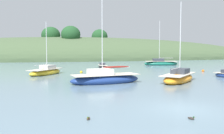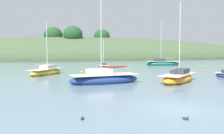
{
  "view_description": "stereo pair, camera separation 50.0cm",
  "coord_description": "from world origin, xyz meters",
  "px_view_note": "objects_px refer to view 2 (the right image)",
  "views": [
    {
      "loc": [
        -7.71,
        -13.83,
        3.73
      ],
      "look_at": [
        0.0,
        20.0,
        1.2
      ],
      "focal_mm": 39.38,
      "sensor_mm": 36.0,
      "label": 1
    },
    {
      "loc": [
        -7.22,
        -13.94,
        3.73
      ],
      "look_at": [
        0.0,
        20.0,
        1.2
      ],
      "focal_mm": 39.38,
      "sensor_mm": 36.0,
      "label": 2
    }
  ],
  "objects_px": {
    "mooring_buoy_channel": "(82,72)",
    "sailboat_blue_center": "(104,66)",
    "sailboat_cream_ketch": "(104,79)",
    "sailboat_navy_dinghy": "(162,63)",
    "sailboat_orange_cutter": "(46,72)",
    "duck_lead": "(186,119)",
    "sailboat_yellow_far": "(178,78)",
    "duck_lone_left": "(82,118)",
    "mooring_buoy_outer": "(204,71)"
  },
  "relations": [
    {
      "from": "sailboat_yellow_far",
      "to": "duck_lead",
      "type": "xyz_separation_m",
      "value": [
        -6.79,
        -14.13,
        -0.39
      ]
    },
    {
      "from": "sailboat_cream_ketch",
      "to": "duck_lead",
      "type": "distance_m",
      "value": 14.89
    },
    {
      "from": "mooring_buoy_outer",
      "to": "mooring_buoy_channel",
      "type": "relative_size",
      "value": 1.0
    },
    {
      "from": "sailboat_orange_cutter",
      "to": "sailboat_cream_ketch",
      "type": "bearing_deg",
      "value": -58.32
    },
    {
      "from": "duck_lead",
      "to": "sailboat_blue_center",
      "type": "bearing_deg",
      "value": 86.73
    },
    {
      "from": "sailboat_orange_cutter",
      "to": "sailboat_navy_dinghy",
      "type": "bearing_deg",
      "value": 32.38
    },
    {
      "from": "sailboat_cream_ketch",
      "to": "duck_lone_left",
      "type": "height_order",
      "value": "sailboat_cream_ketch"
    },
    {
      "from": "sailboat_orange_cutter",
      "to": "mooring_buoy_channel",
      "type": "height_order",
      "value": "sailboat_orange_cutter"
    },
    {
      "from": "duck_lead",
      "to": "duck_lone_left",
      "type": "bearing_deg",
      "value": 167.51
    },
    {
      "from": "mooring_buoy_channel",
      "to": "sailboat_yellow_far",
      "type": "bearing_deg",
      "value": -52.31
    },
    {
      "from": "mooring_buoy_channel",
      "to": "sailboat_blue_center",
      "type": "bearing_deg",
      "value": 61.53
    },
    {
      "from": "mooring_buoy_channel",
      "to": "sailboat_navy_dinghy",
      "type": "bearing_deg",
      "value": 36.51
    },
    {
      "from": "sailboat_orange_cutter",
      "to": "duck_lead",
      "type": "xyz_separation_m",
      "value": [
        8.47,
        -25.73,
        -0.35
      ]
    },
    {
      "from": "mooring_buoy_outer",
      "to": "mooring_buoy_channel",
      "type": "height_order",
      "value": "same"
    },
    {
      "from": "sailboat_orange_cutter",
      "to": "mooring_buoy_channel",
      "type": "distance_m",
      "value": 5.49
    },
    {
      "from": "sailboat_navy_dinghy",
      "to": "duck_lead",
      "type": "xyz_separation_m",
      "value": [
        -16.87,
        -41.8,
        -0.41
      ]
    },
    {
      "from": "sailboat_cream_ketch",
      "to": "sailboat_navy_dinghy",
      "type": "relative_size",
      "value": 0.99
    },
    {
      "from": "sailboat_navy_dinghy",
      "to": "sailboat_orange_cutter",
      "type": "height_order",
      "value": "sailboat_navy_dinghy"
    },
    {
      "from": "sailboat_cream_ketch",
      "to": "duck_lead",
      "type": "bearing_deg",
      "value": -83.35
    },
    {
      "from": "sailboat_yellow_far",
      "to": "sailboat_navy_dinghy",
      "type": "bearing_deg",
      "value": 69.97
    },
    {
      "from": "sailboat_yellow_far",
      "to": "sailboat_blue_center",
      "type": "distance_m",
      "value": 22.99
    },
    {
      "from": "sailboat_blue_center",
      "to": "duck_lone_left",
      "type": "xyz_separation_m",
      "value": [
        -7.43,
        -35.45,
        -0.25
      ]
    },
    {
      "from": "sailboat_cream_ketch",
      "to": "sailboat_yellow_far",
      "type": "xyz_separation_m",
      "value": [
        8.51,
        -0.66,
        -0.03
      ]
    },
    {
      "from": "sailboat_navy_dinghy",
      "to": "sailboat_blue_center",
      "type": "relative_size",
      "value": 1.84
    },
    {
      "from": "sailboat_cream_ketch",
      "to": "sailboat_yellow_far",
      "type": "bearing_deg",
      "value": -4.41
    },
    {
      "from": "mooring_buoy_outer",
      "to": "duck_lead",
      "type": "height_order",
      "value": "mooring_buoy_outer"
    },
    {
      "from": "sailboat_yellow_far",
      "to": "mooring_buoy_channel",
      "type": "xyz_separation_m",
      "value": [
        -9.93,
        12.85,
        -0.32
      ]
    },
    {
      "from": "sailboat_navy_dinghy",
      "to": "duck_lone_left",
      "type": "relative_size",
      "value": 25.47
    },
    {
      "from": "sailboat_cream_ketch",
      "to": "sailboat_orange_cutter",
      "type": "relative_size",
      "value": 1.32
    },
    {
      "from": "sailboat_orange_cutter",
      "to": "mooring_buoy_channel",
      "type": "bearing_deg",
      "value": 13.24
    },
    {
      "from": "sailboat_yellow_far",
      "to": "duck_lone_left",
      "type": "xyz_separation_m",
      "value": [
        -12.13,
        -12.95,
        -0.39
      ]
    },
    {
      "from": "sailboat_cream_ketch",
      "to": "mooring_buoy_channel",
      "type": "xyz_separation_m",
      "value": [
        -1.42,
        12.19,
        -0.35
      ]
    },
    {
      "from": "duck_lead",
      "to": "mooring_buoy_channel",
      "type": "bearing_deg",
      "value": 96.64
    },
    {
      "from": "duck_lone_left",
      "to": "sailboat_orange_cutter",
      "type": "bearing_deg",
      "value": 97.27
    },
    {
      "from": "mooring_buoy_channel",
      "to": "duck_lead",
      "type": "distance_m",
      "value": 27.16
    },
    {
      "from": "sailboat_cream_ketch",
      "to": "duck_lone_left",
      "type": "distance_m",
      "value": 14.08
    },
    {
      "from": "sailboat_navy_dinghy",
      "to": "mooring_buoy_channel",
      "type": "height_order",
      "value": "sailboat_navy_dinghy"
    },
    {
      "from": "sailboat_blue_center",
      "to": "mooring_buoy_channel",
      "type": "relative_size",
      "value": 10.67
    },
    {
      "from": "sailboat_orange_cutter",
      "to": "duck_lead",
      "type": "relative_size",
      "value": 19.5
    },
    {
      "from": "sailboat_blue_center",
      "to": "duck_lone_left",
      "type": "relative_size",
      "value": 13.84
    },
    {
      "from": "sailboat_orange_cutter",
      "to": "sailboat_yellow_far",
      "type": "relative_size",
      "value": 0.85
    },
    {
      "from": "sailboat_orange_cutter",
      "to": "sailboat_yellow_far",
      "type": "height_order",
      "value": "sailboat_yellow_far"
    },
    {
      "from": "sailboat_blue_center",
      "to": "sailboat_cream_ketch",
      "type": "bearing_deg",
      "value": -99.9
    },
    {
      "from": "sailboat_navy_dinghy",
      "to": "sailboat_blue_center",
      "type": "xyz_separation_m",
      "value": [
        -14.78,
        -5.17,
        -0.16
      ]
    },
    {
      "from": "sailboat_cream_ketch",
      "to": "sailboat_blue_center",
      "type": "xyz_separation_m",
      "value": [
        3.81,
        21.84,
        -0.17
      ]
    },
    {
      "from": "mooring_buoy_channel",
      "to": "duck_lead",
      "type": "bearing_deg",
      "value": -83.36
    },
    {
      "from": "sailboat_yellow_far",
      "to": "duck_lone_left",
      "type": "relative_size",
      "value": 22.52
    },
    {
      "from": "mooring_buoy_channel",
      "to": "duck_lone_left",
      "type": "distance_m",
      "value": 25.89
    },
    {
      "from": "sailboat_orange_cutter",
      "to": "duck_lead",
      "type": "height_order",
      "value": "sailboat_orange_cutter"
    },
    {
      "from": "sailboat_blue_center",
      "to": "duck_lead",
      "type": "relative_size",
      "value": 14.13
    }
  ]
}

